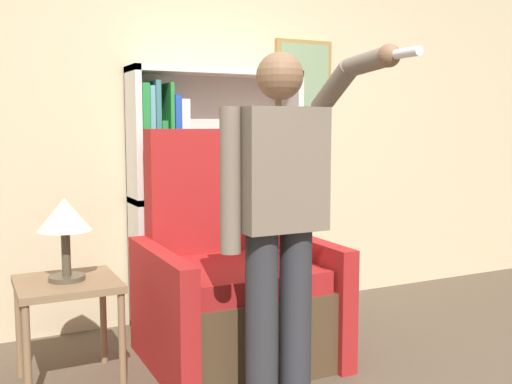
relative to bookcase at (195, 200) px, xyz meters
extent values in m
cube|color=beige|center=(0.27, 0.16, 0.57)|extent=(8.00, 0.06, 2.80)
cube|color=olive|center=(0.90, 0.11, 0.86)|extent=(0.46, 0.04, 0.51)
cube|color=gray|center=(0.90, 0.09, 0.86)|extent=(0.40, 0.01, 0.45)
cube|color=silver|center=(-0.41, -0.02, 0.02)|extent=(0.04, 0.28, 1.70)
cube|color=silver|center=(0.72, -0.02, 0.02)|extent=(0.04, 0.28, 1.70)
cube|color=silver|center=(0.16, 0.12, 0.02)|extent=(1.17, 0.01, 1.70)
cube|color=silver|center=(0.16, -0.02, -0.81)|extent=(1.17, 0.28, 0.04)
cube|color=silver|center=(0.16, -0.02, 0.02)|extent=(1.17, 0.28, 0.04)
cube|color=silver|center=(0.16, -0.02, 0.85)|extent=(1.17, 0.28, 0.04)
cube|color=white|center=(-0.36, -0.02, -0.42)|extent=(0.03, 0.21, 0.74)
cube|color=white|center=(-0.32, -0.02, -0.41)|extent=(0.03, 0.23, 0.77)
cube|color=#238438|center=(-0.28, -0.02, -0.51)|extent=(0.03, 0.19, 0.56)
cube|color=#1E47B2|center=(-0.25, -0.02, -0.46)|extent=(0.03, 0.16, 0.67)
cube|color=#337070|center=(-0.22, -0.02, -0.55)|extent=(0.02, 0.23, 0.49)
cube|color=#BC4C56|center=(-0.18, -0.02, -0.54)|extent=(0.04, 0.21, 0.50)
cube|color=gold|center=(-0.13, -0.02, -0.55)|extent=(0.04, 0.19, 0.49)
cube|color=purple|center=(-0.08, -0.02, -0.50)|extent=(0.03, 0.19, 0.59)
cube|color=#238438|center=(-0.35, -0.02, 0.39)|extent=(0.05, 0.24, 0.72)
cube|color=#5B99A8|center=(-0.31, -0.02, 0.39)|extent=(0.03, 0.21, 0.70)
cube|color=#337070|center=(-0.27, -0.02, 0.40)|extent=(0.03, 0.22, 0.74)
cube|color=#238438|center=(-0.23, -0.02, 0.28)|extent=(0.04, 0.17, 0.49)
cube|color=#238438|center=(-0.19, -0.02, 0.40)|extent=(0.02, 0.22, 0.72)
cube|color=#1E47B2|center=(-0.15, -0.02, 0.36)|extent=(0.04, 0.21, 0.65)
cube|color=white|center=(-0.09, -0.02, 0.35)|extent=(0.05, 0.19, 0.63)
cube|color=#4C3823|center=(-0.03, -0.74, -0.61)|extent=(0.79, 0.85, 0.44)
cube|color=#A31E1E|center=(-0.03, -0.78, -0.33)|extent=(0.75, 0.73, 0.12)
cube|color=#A31E1E|center=(-0.03, -0.36, -0.07)|extent=(0.79, 0.16, 1.08)
cube|color=#A31E1E|center=(-0.47, -0.74, -0.50)|extent=(0.10, 0.93, 0.67)
cube|color=#A31E1E|center=(0.42, -0.74, -0.50)|extent=(0.10, 0.93, 0.67)
cylinder|color=#2D2D33|center=(-0.19, -1.38, -0.40)|extent=(0.15, 0.15, 0.86)
cylinder|color=#2D2D33|center=(-0.02, -1.38, -0.40)|extent=(0.15, 0.15, 0.86)
cube|color=#756656|center=(-0.11, -1.38, 0.30)|extent=(0.39, 0.24, 0.55)
sphere|color=brown|center=(-0.11, -1.38, 0.71)|extent=(0.21, 0.21, 0.21)
cylinder|color=#756656|center=(-0.35, -1.38, 0.26)|extent=(0.09, 0.09, 0.63)
cylinder|color=#756656|center=(0.10, -1.49, 0.65)|extent=(0.09, 0.28, 0.23)
cylinder|color=#756656|center=(0.10, -1.74, 0.75)|extent=(0.08, 0.27, 0.10)
sphere|color=brown|center=(0.10, -1.87, 0.76)|extent=(0.09, 0.09, 0.09)
cylinder|color=white|center=(0.10, -1.96, 0.76)|extent=(0.04, 0.15, 0.04)
cube|color=#846647|center=(-0.93, -0.67, -0.30)|extent=(0.49, 0.49, 0.04)
cylinder|color=#846647|center=(-1.15, -0.89, -0.57)|extent=(0.04, 0.04, 0.51)
cylinder|color=#846647|center=(-0.71, -0.89, -0.57)|extent=(0.04, 0.04, 0.51)
cylinder|color=#846647|center=(-1.15, -0.45, -0.57)|extent=(0.04, 0.04, 0.51)
cylinder|color=#846647|center=(-0.71, -0.45, -0.57)|extent=(0.04, 0.04, 0.51)
cylinder|color=#4C4233|center=(-0.93, -0.67, -0.27)|extent=(0.18, 0.18, 0.02)
cylinder|color=#4C4233|center=(-0.93, -0.67, -0.14)|extent=(0.04, 0.04, 0.23)
cone|color=beige|center=(-0.93, -0.67, 0.05)|extent=(0.27, 0.27, 0.16)
camera|label=1|loc=(-1.38, -3.73, 0.49)|focal=42.00mm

